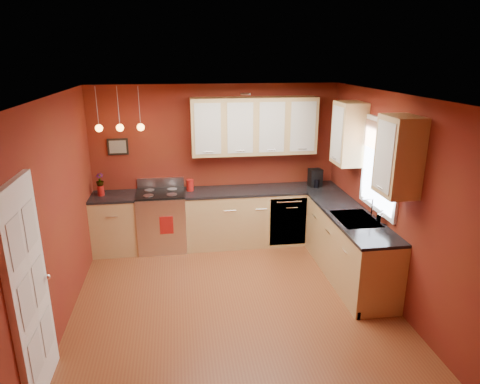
{
  "coord_description": "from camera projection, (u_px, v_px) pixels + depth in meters",
  "views": [
    {
      "loc": [
        -0.61,
        -4.75,
        3.03
      ],
      "look_at": [
        0.24,
        1.0,
        1.16
      ],
      "focal_mm": 32.0,
      "sensor_mm": 36.0,
      "label": 1
    }
  ],
  "objects": [
    {
      "name": "wall_left",
      "position": [
        57.0,
        216.0,
        4.81
      ],
      "size": [
        0.02,
        4.2,
        2.6
      ],
      "primitive_type": "cube",
      "color": "maroon",
      "rests_on": "floor"
    },
    {
      "name": "dishwasher_front",
      "position": [
        288.0,
        222.0,
        6.92
      ],
      "size": [
        0.6,
        0.02,
        0.8
      ],
      "primitive_type": "cube",
      "color": "silver",
      "rests_on": "base_cabinets_back_right"
    },
    {
      "name": "wall_back",
      "position": [
        216.0,
        164.0,
        7.07
      ],
      "size": [
        4.0,
        0.02,
        2.6
      ],
      "primitive_type": "cube",
      "color": "maroon",
      "rests_on": "floor"
    },
    {
      "name": "counter_back_right",
      "position": [
        263.0,
        190.0,
        7.0
      ],
      "size": [
        2.54,
        0.62,
        0.04
      ],
      "primitive_type": "cube",
      "color": "black",
      "rests_on": "base_cabinets_back_right"
    },
    {
      "name": "flowers",
      "position": [
        100.0,
        180.0,
        6.58
      ],
      "size": [
        0.13,
        0.13,
        0.21
      ],
      "primitive_type": "imported",
      "rotation": [
        0.0,
        0.0,
        -0.1
      ],
      "color": "maroon",
      "rests_on": "red_vase"
    },
    {
      "name": "counter_back_left",
      "position": [
        113.0,
        196.0,
        6.67
      ],
      "size": [
        0.7,
        0.62,
        0.04
      ],
      "primitive_type": "cube",
      "color": "black",
      "rests_on": "base_cabinets_back_left"
    },
    {
      "name": "red_vase",
      "position": [
        101.0,
        190.0,
        6.64
      ],
      "size": [
        0.1,
        0.1,
        0.16
      ],
      "primitive_type": "cylinder",
      "color": "maroon",
      "rests_on": "counter_back_left"
    },
    {
      "name": "base_cabinets_back_right",
      "position": [
        262.0,
        217.0,
        7.15
      ],
      "size": [
        2.54,
        0.6,
        0.9
      ],
      "primitive_type": "cube",
      "color": "tan",
      "rests_on": "floor"
    },
    {
      "name": "dish_towel",
      "position": [
        166.0,
        225.0,
        6.59
      ],
      "size": [
        0.21,
        0.01,
        0.28
      ],
      "primitive_type": "cube",
      "color": "maroon",
      "rests_on": "gas_range"
    },
    {
      "name": "counter_right",
      "position": [
        351.0,
        216.0,
        5.87
      ],
      "size": [
        0.62,
        2.1,
        0.04
      ],
      "primitive_type": "cube",
      "color": "black",
      "rests_on": "base_cabinets_right"
    },
    {
      "name": "floor",
      "position": [
        233.0,
        302.0,
        5.49
      ],
      "size": [
        4.2,
        4.2,
        0.0
      ],
      "primitive_type": "plane",
      "color": "brown",
      "rests_on": "ground"
    },
    {
      "name": "ceiling",
      "position": [
        232.0,
        96.0,
        4.69
      ],
      "size": [
        4.0,
        4.2,
        0.02
      ],
      "primitive_type": "cube",
      "color": "beige",
      "rests_on": "wall_back"
    },
    {
      "name": "upper_cabinets_back",
      "position": [
        254.0,
        126.0,
        6.79
      ],
      "size": [
        2.0,
        0.35,
        0.9
      ],
      "primitive_type": "cube",
      "color": "tan",
      "rests_on": "wall_back"
    },
    {
      "name": "red_canister",
      "position": [
        190.0,
        185.0,
        6.86
      ],
      "size": [
        0.12,
        0.12,
        0.18
      ],
      "color": "maroon",
      "rests_on": "counter_back_right"
    },
    {
      "name": "base_cabinets_back_left",
      "position": [
        116.0,
        224.0,
        6.81
      ],
      "size": [
        0.7,
        0.6,
        0.9
      ],
      "primitive_type": "cube",
      "color": "tan",
      "rests_on": "floor"
    },
    {
      "name": "window",
      "position": [
        381.0,
        163.0,
        5.53
      ],
      "size": [
        0.06,
        1.02,
        1.22
      ],
      "color": "white",
      "rests_on": "wall_right"
    },
    {
      "name": "sink",
      "position": [
        356.0,
        220.0,
        5.73
      ],
      "size": [
        0.5,
        0.7,
        0.33
      ],
      "color": "#999A9F",
      "rests_on": "counter_right"
    },
    {
      "name": "pendant_lights",
      "position": [
        120.0,
        127.0,
        6.32
      ],
      "size": [
        0.71,
        0.11,
        0.66
      ],
      "color": "#999A9F",
      "rests_on": "ceiling"
    },
    {
      "name": "wall_picture",
      "position": [
        118.0,
        147.0,
        6.72
      ],
      "size": [
        0.32,
        0.03,
        0.26
      ],
      "primitive_type": "cube",
      "color": "black",
      "rests_on": "wall_back"
    },
    {
      "name": "base_cabinets_right",
      "position": [
        349.0,
        247.0,
        6.01
      ],
      "size": [
        0.6,
        2.1,
        0.9
      ],
      "primitive_type": "cube",
      "color": "tan",
      "rests_on": "floor"
    },
    {
      "name": "soap_pump",
      "position": [
        382.0,
        217.0,
        5.52
      ],
      "size": [
        0.1,
        0.1,
        0.19
      ],
      "primitive_type": "imported",
      "rotation": [
        0.0,
        0.0,
        0.2
      ],
      "color": "white",
      "rests_on": "counter_right"
    },
    {
      "name": "upper_cabinets_right",
      "position": [
        371.0,
        144.0,
        5.45
      ],
      "size": [
        0.35,
        1.95,
        0.9
      ],
      "primitive_type": "cube",
      "color": "tan",
      "rests_on": "wall_right"
    },
    {
      "name": "wall_front",
      "position": [
        270.0,
        304.0,
        3.11
      ],
      "size": [
        4.0,
        0.02,
        2.6
      ],
      "primitive_type": "cube",
      "color": "maroon",
      "rests_on": "floor"
    },
    {
      "name": "gas_range",
      "position": [
        162.0,
        220.0,
        6.91
      ],
      "size": [
        0.76,
        0.64,
        1.11
      ],
      "color": "silver",
      "rests_on": "floor"
    },
    {
      "name": "coffee_maker",
      "position": [
        315.0,
        178.0,
        7.08
      ],
      "size": [
        0.22,
        0.22,
        0.29
      ],
      "rotation": [
        0.0,
        0.0,
        0.1
      ],
      "color": "black",
      "rests_on": "counter_back_right"
    },
    {
      "name": "door_left_wall",
      "position": [
        29.0,
        293.0,
        3.77
      ],
      "size": [
        0.12,
        0.82,
        2.05
      ],
      "color": "white",
      "rests_on": "floor"
    },
    {
      "name": "wall_right",
      "position": [
        390.0,
        199.0,
        5.37
      ],
      "size": [
        0.02,
        4.2,
        2.6
      ],
      "primitive_type": "cube",
      "color": "maroon",
      "rests_on": "floor"
    }
  ]
}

